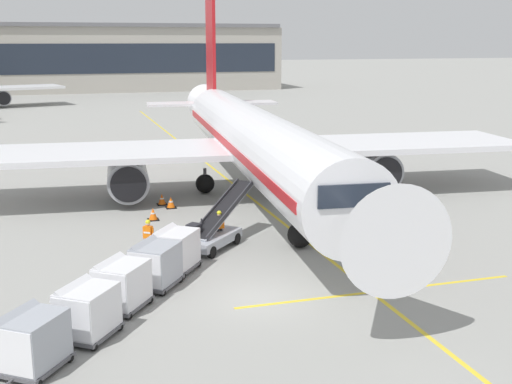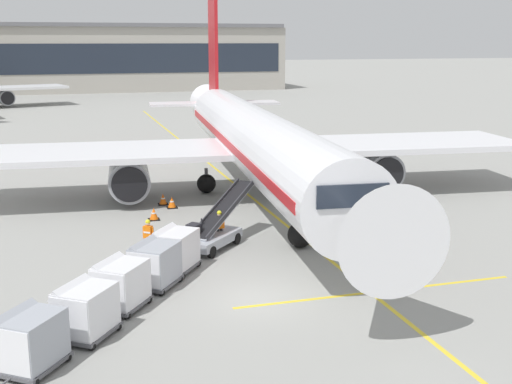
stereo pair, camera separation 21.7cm
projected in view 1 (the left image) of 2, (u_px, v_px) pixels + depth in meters
ground_plane at (259, 299)px, 25.74m from camera, size 600.00×600.00×0.00m
parked_airplane at (252, 140)px, 42.50m from camera, size 36.20×46.37×15.20m
belt_loader at (213, 231)px, 32.03m from camera, size 4.63×4.77×2.78m
baggage_cart_lead at (175, 249)px, 28.67m from camera, size 2.47×2.67×1.91m
baggage_cart_second at (155, 264)px, 26.78m from camera, size 2.47×2.67×1.91m
baggage_cart_third at (121, 284)px, 24.58m from camera, size 2.47×2.67×1.91m
baggage_cart_fourth at (86, 310)px, 22.19m from camera, size 2.47×2.67×1.91m
baggage_cart_fifth at (31, 340)px, 19.97m from camera, size 2.47×2.67×1.91m
ground_crew_by_loader at (172, 242)px, 29.60m from camera, size 0.47×0.42×1.74m
ground_crew_by_carts at (148, 235)px, 30.69m from camera, size 0.47×0.42×1.74m
ground_crew_marshaller at (219, 225)px, 32.29m from camera, size 0.55×0.34×1.74m
safety_cone_engine_keepout at (162, 199)px, 40.42m from camera, size 0.60×0.60×0.68m
safety_cone_wingtip at (171, 203)px, 39.62m from camera, size 0.61×0.61×0.69m
safety_cone_nose_mark at (153, 214)px, 36.96m from camera, size 0.61×0.61×0.69m
apron_guidance_line_lead_in at (250, 197)px, 42.40m from camera, size 0.20×110.00×0.01m
apron_guidance_line_stop_bar at (379, 291)px, 26.54m from camera, size 12.00×0.20×0.01m
terminal_building at (23, 58)px, 128.61m from camera, size 99.12×20.65×12.91m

